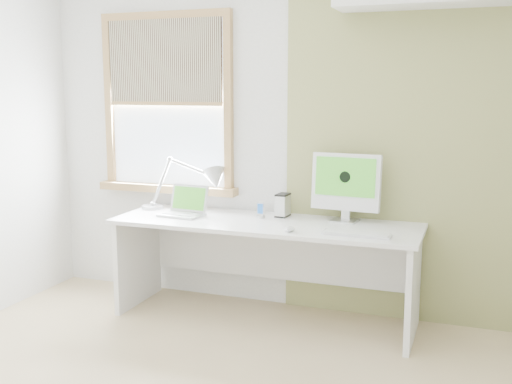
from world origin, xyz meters
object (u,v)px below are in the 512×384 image
at_px(desk, 268,246).
at_px(external_drive, 283,205).
at_px(laptop, 185,208).
at_px(imac, 346,184).
at_px(desk_lamp, 203,182).

height_order(desk, external_drive, external_drive).
bearing_deg(laptop, imac, 9.47).
bearing_deg(desk_lamp, external_drive, -2.53).
height_order(desk, laptop, laptop).
relative_size(desk_lamp, imac, 1.50).
height_order(desk_lamp, external_drive, desk_lamp).
distance_m(desk, external_drive, 0.33).
relative_size(desk_lamp, external_drive, 4.38).
xyz_separation_m(external_drive, imac, (0.47, -0.00, 0.19)).
bearing_deg(laptop, desk, 3.96).
distance_m(desk, laptop, 0.69).
distance_m(desk_lamp, imac, 1.13).
bearing_deg(desk, imac, 15.86).
height_order(desk, desk_lamp, desk_lamp).
bearing_deg(imac, desk_lamp, 178.49).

